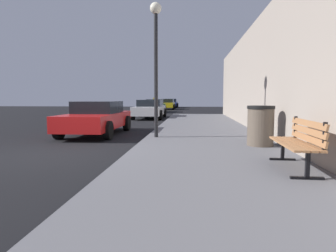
# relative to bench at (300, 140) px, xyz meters

# --- Properties ---
(ground_plane) EXTENTS (80.00, 80.00, 0.00)m
(ground_plane) POSITION_rel_bench_xyz_m (-5.39, 1.76, -0.66)
(ground_plane) COLOR black
(sidewalk) EXTENTS (4.00, 32.00, 0.15)m
(sidewalk) POSITION_rel_bench_xyz_m (-1.39, 1.76, -0.59)
(sidewalk) COLOR #5B5B60
(sidewalk) RESTS_ON ground_plane
(building_wall) EXTENTS (0.70, 32.00, 4.32)m
(building_wall) POSITION_rel_bench_xyz_m (0.81, 1.76, 1.50)
(building_wall) COLOR gray
(building_wall) RESTS_ON ground_plane
(bench) EXTENTS (0.55, 1.66, 0.89)m
(bench) POSITION_rel_bench_xyz_m (0.00, 0.00, 0.00)
(bench) COLOR #9E6B42
(bench) RESTS_ON sidewalk
(trash_bin) EXTENTS (0.71, 0.71, 1.05)m
(trash_bin) POSITION_rel_bench_xyz_m (-0.10, 2.55, 0.02)
(trash_bin) COLOR brown
(trash_bin) RESTS_ON sidewalk
(street_lamp) EXTENTS (0.36, 0.36, 4.19)m
(street_lamp) POSITION_rel_bench_xyz_m (-3.04, 4.00, 2.37)
(street_lamp) COLOR black
(street_lamp) RESTS_ON sidewalk
(car_red) EXTENTS (1.93, 4.41, 1.27)m
(car_red) POSITION_rel_bench_xyz_m (-5.56, 5.73, -0.02)
(car_red) COLOR red
(car_red) RESTS_ON ground_plane
(car_white) EXTENTS (1.98, 4.49, 1.27)m
(car_white) POSITION_rel_bench_xyz_m (-4.80, 14.65, -0.01)
(car_white) COLOR white
(car_white) RESTS_ON ground_plane
(car_green) EXTENTS (1.95, 4.26, 1.43)m
(car_green) POSITION_rel_bench_xyz_m (-5.58, 23.38, -0.01)
(car_green) COLOR #196638
(car_green) RESTS_ON ground_plane
(car_yellow) EXTENTS (1.94, 4.19, 1.27)m
(car_yellow) POSITION_rel_bench_xyz_m (-5.00, 30.44, -0.02)
(car_yellow) COLOR yellow
(car_yellow) RESTS_ON ground_plane
(car_blue) EXTENTS (1.94, 4.52, 1.27)m
(car_blue) POSITION_rel_bench_xyz_m (-4.98, 36.80, -0.01)
(car_blue) COLOR #233899
(car_blue) RESTS_ON ground_plane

